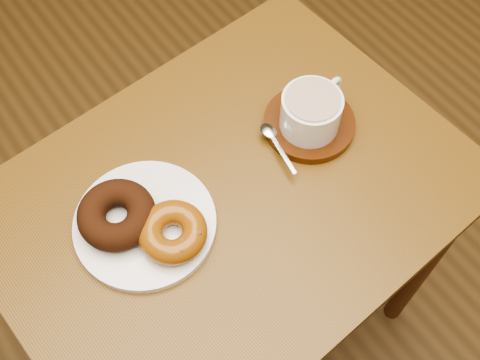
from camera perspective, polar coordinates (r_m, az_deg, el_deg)
ground at (r=1.56m, az=0.49°, el=-15.66°), size 6.00×6.00×0.00m
cafe_table at (r=1.03m, az=-0.90°, el=-4.17°), size 0.77×0.60×0.69m
donut_plate at (r=0.92m, az=-8.99°, el=-4.13°), size 0.25×0.25×0.01m
donut_cinnamon at (r=0.90m, az=-11.62°, el=-3.24°), size 0.13×0.13×0.04m
donut_caramel at (r=0.88m, az=-6.41°, el=-4.93°), size 0.12×0.12×0.04m
saucer at (r=1.00m, az=6.57°, el=5.35°), size 0.17×0.17×0.02m
coffee_cup at (r=0.97m, az=6.80°, el=6.52°), size 0.13×0.10×0.07m
teaspoon at (r=0.97m, az=2.97°, el=4.26°), size 0.03×0.11×0.01m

